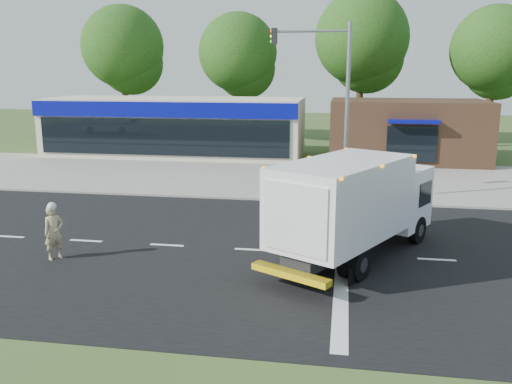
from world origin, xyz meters
TOP-DOWN VIEW (x-y plane):
  - ground at (0.00, 0.00)m, footprint 120.00×120.00m
  - road_asphalt at (0.00, 0.00)m, footprint 60.00×14.00m
  - sidewalk at (0.00, 8.20)m, footprint 60.00×2.40m
  - parking_apron at (0.00, 14.00)m, footprint 60.00×9.00m
  - lane_markings at (1.35, -1.35)m, footprint 55.20×7.00m
  - ems_box_truck at (3.35, -0.30)m, footprint 5.64×7.66m
  - emergency_worker at (-6.10, -1.87)m, footprint 0.73×0.77m
  - retail_strip_mall at (-9.00, 19.93)m, footprint 18.00×6.20m
  - brown_storefront at (7.00, 19.98)m, footprint 10.00×6.70m
  - traffic_signal_pole at (2.35, 7.60)m, footprint 3.51×0.25m
  - background_trees at (-0.85, 28.16)m, footprint 36.77×7.39m

SIDE VIEW (x-z plane):
  - ground at x=0.00m, z-range 0.00..0.00m
  - road_asphalt at x=0.00m, z-range -0.01..0.01m
  - parking_apron at x=0.00m, z-range 0.00..0.02m
  - lane_markings at x=1.35m, z-range 0.01..0.02m
  - sidewalk at x=0.00m, z-range 0.00..0.12m
  - emergency_worker at x=-6.10m, z-range -0.02..1.86m
  - ems_box_truck at x=3.35m, z-range 0.25..3.57m
  - brown_storefront at x=7.00m, z-range 0.00..4.00m
  - retail_strip_mall at x=-9.00m, z-range 0.01..4.01m
  - traffic_signal_pole at x=2.35m, z-range 0.92..8.92m
  - background_trees at x=-0.85m, z-range 1.33..13.43m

